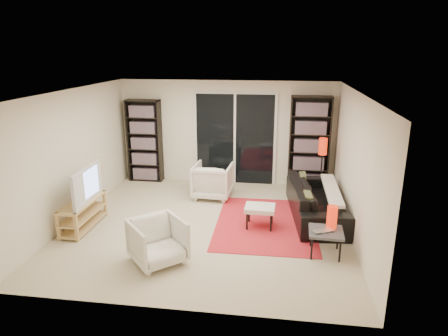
{
  "coord_description": "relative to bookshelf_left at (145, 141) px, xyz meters",
  "views": [
    {
      "loc": [
        1.23,
        -6.58,
        3.1
      ],
      "look_at": [
        0.25,
        0.3,
        1.0
      ],
      "focal_mm": 32.0,
      "sensor_mm": 36.0,
      "label": 1
    }
  ],
  "objects": [
    {
      "name": "floor",
      "position": [
        1.95,
        -2.33,
        -0.98
      ],
      "size": [
        5.0,
        5.0,
        0.0
      ],
      "primitive_type": "plane",
      "color": "#C4B799",
      "rests_on": "ground"
    },
    {
      "name": "wall_back",
      "position": [
        1.95,
        0.17,
        0.22
      ],
      "size": [
        5.0,
        0.02,
        2.4
      ],
      "primitive_type": "cube",
      "color": "#EDE4CA",
      "rests_on": "ground"
    },
    {
      "name": "wall_front",
      "position": [
        1.95,
        -4.83,
        0.22
      ],
      "size": [
        5.0,
        0.02,
        2.4
      ],
      "primitive_type": "cube",
      "color": "#EDE4CA",
      "rests_on": "ground"
    },
    {
      "name": "wall_left",
      "position": [
        -0.55,
        -2.33,
        0.22
      ],
      "size": [
        0.02,
        5.0,
        2.4
      ],
      "primitive_type": "cube",
      "color": "#EDE4CA",
      "rests_on": "ground"
    },
    {
      "name": "wall_right",
      "position": [
        4.45,
        -2.33,
        0.22
      ],
      "size": [
        0.02,
        5.0,
        2.4
      ],
      "primitive_type": "cube",
      "color": "#EDE4CA",
      "rests_on": "ground"
    },
    {
      "name": "ceiling",
      "position": [
        1.95,
        -2.33,
        1.42
      ],
      "size": [
        5.0,
        5.0,
        0.02
      ],
      "primitive_type": "cube",
      "color": "white",
      "rests_on": "wall_back"
    },
    {
      "name": "sliding_door",
      "position": [
        2.15,
        0.13,
        0.07
      ],
      "size": [
        1.92,
        0.08,
        2.16
      ],
      "color": "white",
      "rests_on": "ground"
    },
    {
      "name": "bookshelf_left",
      "position": [
        0.0,
        0.0,
        0.0
      ],
      "size": [
        0.8,
        0.3,
        1.95
      ],
      "color": "black",
      "rests_on": "ground"
    },
    {
      "name": "bookshelf_right",
      "position": [
        3.85,
        -0.0,
        0.07
      ],
      "size": [
        0.9,
        0.3,
        2.1
      ],
      "color": "black",
      "rests_on": "ground"
    },
    {
      "name": "tv_stand",
      "position": [
        -0.24,
        -2.75,
        -0.71
      ],
      "size": [
        0.38,
        1.19,
        0.5
      ],
      "color": "tan",
      "rests_on": "floor"
    },
    {
      "name": "tv",
      "position": [
        -0.22,
        -2.75,
        -0.16
      ],
      "size": [
        0.18,
        1.09,
        0.62
      ],
      "primitive_type": "imported",
      "rotation": [
        0.0,
        0.0,
        1.61
      ],
      "color": "black",
      "rests_on": "tv_stand"
    },
    {
      "name": "rug",
      "position": [
        2.99,
        -2.15,
        -0.97
      ],
      "size": [
        1.82,
        2.44,
        0.01
      ],
      "primitive_type": "cube",
      "rotation": [
        0.0,
        0.0,
        0.01
      ],
      "color": "red",
      "rests_on": "floor"
    },
    {
      "name": "sofa",
      "position": [
        3.92,
        -1.68,
        -0.65
      ],
      "size": [
        1.09,
        2.33,
        0.66
      ],
      "primitive_type": "imported",
      "rotation": [
        0.0,
        0.0,
        1.67
      ],
      "color": "black",
      "rests_on": "floor"
    },
    {
      "name": "armchair_back",
      "position": [
        1.8,
        -0.92,
        -0.61
      ],
      "size": [
        0.84,
        0.86,
        0.74
      ],
      "primitive_type": "imported",
      "rotation": [
        0.0,
        0.0,
        3.08
      ],
      "color": "silver",
      "rests_on": "floor"
    },
    {
      "name": "armchair_front",
      "position": [
        1.45,
        -3.75,
        -0.64
      ],
      "size": [
        1.04,
        1.04,
        0.68
      ],
      "primitive_type": "imported",
      "rotation": [
        0.0,
        0.0,
        0.73
      ],
      "color": "silver",
      "rests_on": "floor"
    },
    {
      "name": "ottoman",
      "position": [
        2.89,
        -2.3,
        -0.63
      ],
      "size": [
        0.54,
        0.45,
        0.4
      ],
      "color": "silver",
      "rests_on": "floor"
    },
    {
      "name": "side_table",
      "position": [
        3.95,
        -3.16,
        -0.62
      ],
      "size": [
        0.54,
        0.54,
        0.4
      ],
      "color": "#434348",
      "rests_on": "floor"
    },
    {
      "name": "laptop",
      "position": [
        3.92,
        -3.24,
        -0.56
      ],
      "size": [
        0.39,
        0.34,
        0.03
      ],
      "primitive_type": "imported",
      "rotation": [
        0.0,
        0.0,
        0.45
      ],
      "color": "silver",
      "rests_on": "side_table"
    },
    {
      "name": "table_lamp",
      "position": [
        4.04,
        -3.04,
        -0.39
      ],
      "size": [
        0.16,
        0.16,
        0.36
      ],
      "primitive_type": "cylinder",
      "color": "red",
      "rests_on": "side_table"
    },
    {
      "name": "floor_lamp",
      "position": [
        4.09,
        -0.58,
        0.0
      ],
      "size": [
        0.19,
        0.19,
        1.3
      ],
      "color": "black",
      "rests_on": "floor"
    }
  ]
}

